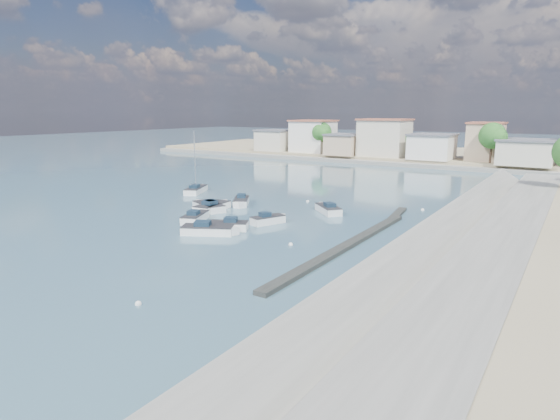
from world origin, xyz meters
name	(u,v)px	position (x,y,z in m)	size (l,w,h in m)	color
ground	(390,191)	(0.00, 40.00, 0.00)	(400.00, 400.00, 0.00)	#2D4A5A
seawall_walkway	(498,250)	(18.50, 13.00, 0.90)	(5.00, 90.00, 1.80)	slate
breakwater	(358,238)	(6.90, 12.69, 0.17)	(2.00, 31.02, 0.35)	black
far_shore_land	(466,157)	(0.00, 92.00, 0.70)	(160.00, 40.00, 1.40)	gray
far_shore_quay	(444,167)	(0.00, 71.00, 0.40)	(160.00, 2.50, 0.80)	slate
far_town	(509,145)	(10.71, 76.92, 4.93)	(113.01, 12.80, 8.35)	beige
shore_trees	(489,140)	(8.34, 68.11, 6.22)	(74.56, 38.32, 7.92)	#38281E
motorboat_a	(196,217)	(-10.85, 10.41, 0.38)	(3.27, 4.87, 1.48)	white
motorboat_b	(269,220)	(-3.53, 13.65, 0.38)	(2.74, 4.01, 1.48)	white
motorboat_c	(208,206)	(-13.64, 15.44, 0.38)	(5.67, 3.80, 1.48)	white
motorboat_d	(224,226)	(-5.81, 9.05, 0.38)	(4.53, 3.48, 1.48)	white
motorboat_e	(214,207)	(-12.92, 15.65, 0.38)	(2.59, 5.79, 1.48)	white
motorboat_f	(328,209)	(-0.91, 21.78, 0.38)	(4.45, 4.26, 1.48)	white
motorboat_g	(241,202)	(-12.02, 19.83, 0.38)	(3.83, 4.67, 1.48)	white
motorboat_h	(211,230)	(-5.82, 7.00, 0.38)	(5.30, 4.01, 1.48)	white
sailboat	(197,190)	(-22.95, 23.55, 0.42)	(4.04, 5.98, 9.00)	white
mooring_buoys	(330,236)	(4.20, 12.41, 0.05)	(18.39, 37.31, 0.40)	white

